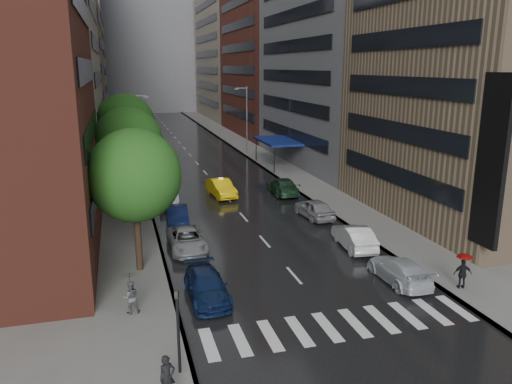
{
  "coord_description": "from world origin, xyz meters",
  "views": [
    {
      "loc": [
        -9.34,
        -21.34,
        11.83
      ],
      "look_at": [
        0.0,
        12.26,
        3.0
      ],
      "focal_mm": 35.0,
      "sensor_mm": 36.0,
      "label": 1
    }
  ],
  "objects": [
    {
      "name": "traffic_light",
      "position": [
        -7.6,
        -3.9,
        2.23
      ],
      "size": [
        0.18,
        0.15,
        3.45
      ],
      "color": "black",
      "rests_on": "sidewalk_left"
    },
    {
      "name": "sidewalk_right",
      "position": [
        9.0,
        50.0,
        0.07
      ],
      "size": [
        4.0,
        140.0,
        0.15
      ],
      "primitive_type": "cube",
      "color": "gray",
      "rests_on": "ground"
    },
    {
      "name": "road",
      "position": [
        0.0,
        50.0,
        0.01
      ],
      "size": [
        14.0,
        140.0,
        0.01
      ],
      "primitive_type": "cube",
      "color": "black",
      "rests_on": "ground"
    },
    {
      "name": "ped_red_umbrella",
      "position": [
        8.05,
        -0.33,
        1.33
      ],
      "size": [
        1.04,
        0.82,
        2.01
      ],
      "color": "black",
      "rests_on": "sidewalk_right"
    },
    {
      "name": "building_far",
      "position": [
        0.0,
        118.0,
        16.0
      ],
      "size": [
        40.0,
        14.0,
        32.0
      ],
      "primitive_type": "cube",
      "color": "slate",
      "rests_on": "ground"
    },
    {
      "name": "tree_far",
      "position": [
        -8.6,
        29.41,
        6.34
      ],
      "size": [
        5.81,
        5.81,
        9.27
      ],
      "color": "#382619",
      "rests_on": "ground"
    },
    {
      "name": "parked_cars_right",
      "position": [
        5.4,
        12.37,
        0.76
      ],
      "size": [
        2.54,
        25.74,
        1.57
      ],
      "color": "silver",
      "rests_on": "ground"
    },
    {
      "name": "buildings_right",
      "position": [
        15.0,
        56.7,
        15.03
      ],
      "size": [
        8.05,
        109.1,
        36.0
      ],
      "color": "#937A5B",
      "rests_on": "ground"
    },
    {
      "name": "crosswalk",
      "position": [
        0.2,
        -2.0,
        0.01
      ],
      "size": [
        13.15,
        2.8,
        0.01
      ],
      "color": "silver",
      "rests_on": "ground"
    },
    {
      "name": "parked_cars_left",
      "position": [
        -5.4,
        15.25,
        0.73
      ],
      "size": [
        2.41,
        30.12,
        1.56
      ],
      "color": "#0D1C41",
      "rests_on": "ground"
    },
    {
      "name": "taxi",
      "position": [
        -0.4,
        22.99,
        0.81
      ],
      "size": [
        2.24,
        5.07,
        1.62
      ],
      "primitive_type": "imported",
      "rotation": [
        0.0,
        0.0,
        0.11
      ],
      "color": "yellow",
      "rests_on": "ground"
    },
    {
      "name": "ped_bag_walker",
      "position": [
        -8.2,
        -5.41,
        0.97
      ],
      "size": [
        0.73,
        0.6,
        1.7
      ],
      "color": "black",
      "rests_on": "sidewalk_left"
    },
    {
      "name": "sidewalk_left",
      "position": [
        -9.0,
        50.0,
        0.07
      ],
      "size": [
        4.0,
        140.0,
        0.15
      ],
      "primitive_type": "cube",
      "color": "gray",
      "rests_on": "ground"
    },
    {
      "name": "tree_mid",
      "position": [
        -8.6,
        19.03,
        5.98
      ],
      "size": [
        5.49,
        5.49,
        8.74
      ],
      "color": "#382619",
      "rests_on": "ground"
    },
    {
      "name": "street_lamp_left",
      "position": [
        -7.72,
        30.0,
        4.89
      ],
      "size": [
        1.74,
        0.22,
        9.0
      ],
      "color": "gray",
      "rests_on": "sidewalk_left"
    },
    {
      "name": "tree_near",
      "position": [
        -8.6,
        7.02,
        5.82
      ],
      "size": [
        5.33,
        5.33,
        8.5
      ],
      "color": "#382619",
      "rests_on": "ground"
    },
    {
      "name": "street_lamp_right",
      "position": [
        7.72,
        45.0,
        4.89
      ],
      "size": [
        1.74,
        0.22,
        9.0
      ],
      "color": "gray",
      "rests_on": "sidewalk_right"
    },
    {
      "name": "awning",
      "position": [
        8.98,
        35.0,
        3.13
      ],
      "size": [
        4.0,
        8.0,
        3.12
      ],
      "color": "navy",
      "rests_on": "sidewalk_right"
    },
    {
      "name": "buildings_left",
      "position": [
        -15.0,
        58.79,
        15.99
      ],
      "size": [
        8.0,
        108.0,
        38.0
      ],
      "color": "maroon",
      "rests_on": "ground"
    },
    {
      "name": "ped_black_umbrella",
      "position": [
        -9.26,
        1.58,
        1.39
      ],
      "size": [
        0.96,
        0.98,
        2.09
      ],
      "color": "#535458",
      "rests_on": "sidewalk_left"
    },
    {
      "name": "ground",
      "position": [
        0.0,
        0.0,
        0.0
      ],
      "size": [
        220.0,
        220.0,
        0.0
      ],
      "primitive_type": "plane",
      "color": "gray",
      "rests_on": "ground"
    }
  ]
}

